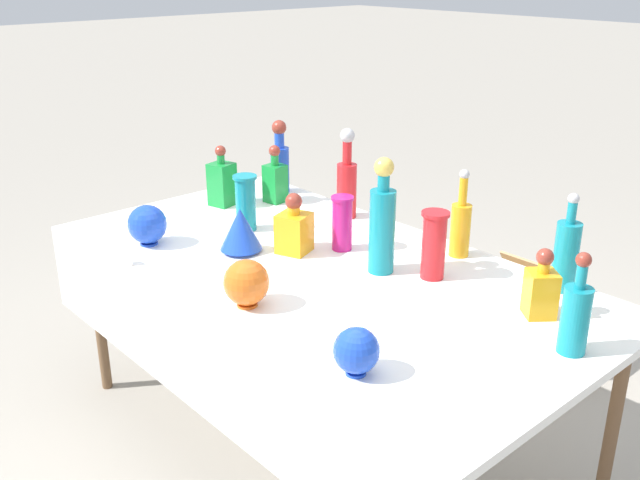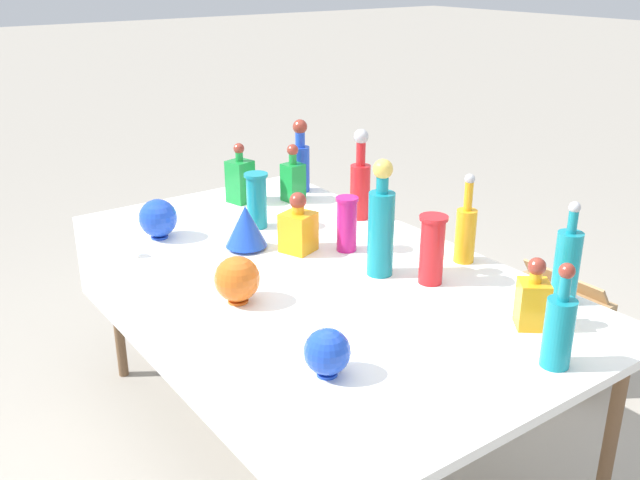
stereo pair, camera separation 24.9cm
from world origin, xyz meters
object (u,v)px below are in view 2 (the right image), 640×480
slender_vase_1 (432,248)px  cardboard_box_behind_left (547,330)px  round_bowl_0 (327,352)px  square_decanter_2 (533,299)px  tall_bottle_4 (559,328)px  slender_vase_2 (257,199)px  fluted_vase_0 (246,226)px  square_decanter_1 (298,228)px  tall_bottle_3 (567,264)px  square_decanter_0 (240,179)px  slender_vase_0 (347,222)px  tall_bottle_5 (300,161)px  round_bowl_1 (158,218)px  square_decanter_3 (293,178)px  tall_bottle_0 (466,231)px  tall_bottle_1 (360,183)px  tall_bottle_2 (381,225)px  round_bowl_2 (237,279)px

slender_vase_1 → cardboard_box_behind_left: bearing=100.8°
round_bowl_0 → square_decanter_2: bearing=78.1°
tall_bottle_4 → slender_vase_2: bearing=-175.8°
fluted_vase_0 → square_decanter_1: bearing=47.4°
tall_bottle_3 → round_bowl_0: bearing=-95.6°
square_decanter_0 → slender_vase_0: square_decanter_0 is taller
tall_bottle_5 → round_bowl_1: bearing=-77.1°
slender_vase_1 → cardboard_box_behind_left: (-0.18, 0.96, -0.70)m
square_decanter_0 → slender_vase_0: (0.73, 0.04, 0.00)m
square_decanter_3 → cardboard_box_behind_left: 1.35m
tall_bottle_0 → tall_bottle_1: tall_bottle_1 is taller
tall_bottle_4 → tall_bottle_2: bearing=179.7°
square_decanter_3 → round_bowl_0: 1.46m
square_decanter_3 → slender_vase_1: bearing=-6.3°
square_decanter_1 → cardboard_box_behind_left: (0.31, 1.16, -0.66)m
tall_bottle_5 → slender_vase_1: 1.12m
square_decanter_0 → square_decanter_2: bearing=4.4°
tall_bottle_3 → slender_vase_2: bearing=-158.8°
tall_bottle_3 → round_bowl_1: (-1.26, -0.82, -0.05)m
fluted_vase_0 → round_bowl_1: fluted_vase_0 is taller
tall_bottle_1 → square_decanter_0: bearing=-148.0°
square_decanter_1 → round_bowl_2: bearing=-58.5°
square_decanter_1 → round_bowl_1: square_decanter_1 is taller
tall_bottle_1 → fluted_vase_0: tall_bottle_1 is taller
square_decanter_3 → slender_vase_1: 1.00m
square_decanter_2 → square_decanter_0: bearing=-175.6°
tall_bottle_3 → tall_bottle_5: (-1.44, -0.03, 0.02)m
square_decanter_3 → slender_vase_1: square_decanter_3 is taller
tall_bottle_3 → tall_bottle_5: bearing=-178.9°
cardboard_box_behind_left → slender_vase_0: bearing=-101.6°
square_decanter_1 → fluted_vase_0: 0.20m
round_bowl_1 → cardboard_box_behind_left: round_bowl_1 is taller
round_bowl_0 → square_decanter_1: bearing=151.0°
tall_bottle_2 → tall_bottle_5: tall_bottle_2 is taller
tall_bottle_0 → tall_bottle_4: 0.72m
tall_bottle_0 → tall_bottle_3: tall_bottle_3 is taller
tall_bottle_2 → tall_bottle_4: tall_bottle_2 is taller
square_decanter_2 → square_decanter_3: bearing=176.5°
square_decanter_0 → slender_vase_1: square_decanter_0 is taller
square_decanter_2 → round_bowl_1: 1.44m
square_decanter_2 → slender_vase_2: bearing=-169.4°
square_decanter_1 → cardboard_box_behind_left: square_decanter_1 is taller
round_bowl_0 → round_bowl_2: bearing=177.5°
slender_vase_2 → round_bowl_1: (-0.12, -0.37, -0.04)m
slender_vase_2 → tall_bottle_4: bearing=4.2°
tall_bottle_4 → cardboard_box_behind_left: tall_bottle_4 is taller
tall_bottle_4 → slender_vase_0: size_ratio=1.44×
tall_bottle_4 → cardboard_box_behind_left: 1.47m
tall_bottle_2 → square_decanter_3: tall_bottle_2 is taller
tall_bottle_0 → tall_bottle_5: size_ratio=0.97×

